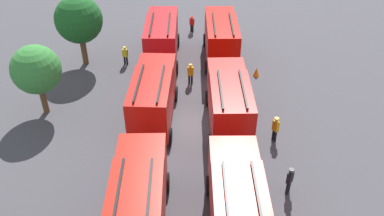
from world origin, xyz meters
The scene contains 15 objects.
ground_plane centered at (0.00, 0.00, 0.00)m, with size 54.93×54.93×0.00m, color #423F44.
fire_truck_0 centered at (-8.77, -2.36, 2.15)m, with size 7.26×2.90×3.88m.
fire_truck_1 centered at (-0.20, -2.40, 2.15)m, with size 7.29×2.98×3.88m.
fire_truck_2 centered at (9.09, -2.24, 2.15)m, with size 7.26×2.91×3.88m.
fire_truck_3 centered at (-8.66, 2.42, 2.15)m, with size 7.29×2.99×3.88m.
fire_truck_4 centered at (0.33, 2.58, 2.15)m, with size 7.26×2.89×3.88m.
fire_truck_5 centered at (9.02, 2.70, 2.15)m, with size 7.26×2.89×3.88m.
firefighter_0 centered at (8.14, 5.75, 0.91)m, with size 0.33×0.46×1.63m.
firefighter_1 centered at (-1.56, -5.36, 1.04)m, with size 0.48×0.42×1.83m.
firefighter_2 centered at (14.55, 0.30, 0.89)m, with size 0.45×0.48×1.60m.
firefighter_3 centered at (-6.07, -5.50, 1.02)m, with size 0.48×0.45×1.81m.
firefighter_4 centered at (5.22, 0.22, 0.97)m, with size 0.34×0.47×1.72m.
tree_1 centered at (1.26, 10.41, 3.47)m, with size 3.33×3.33×5.16m.
tree_2 centered at (8.20, 9.18, 3.96)m, with size 3.80×3.80×5.89m.
traffic_cone_0 centered at (6.49, -5.07, 0.36)m, with size 0.51×0.51×0.73m, color #F2600C.
Camera 1 is at (-22.13, -0.45, 17.48)m, focal length 38.49 mm.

